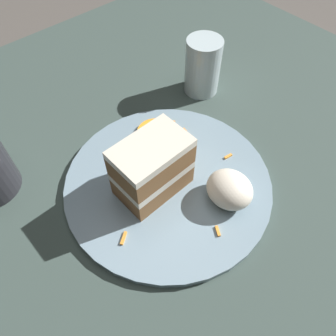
{
  "coord_description": "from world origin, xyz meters",
  "views": [
    {
      "loc": [
        0.26,
        -0.2,
        0.44
      ],
      "look_at": [
        0.05,
        -0.02,
        0.07
      ],
      "focal_mm": 35.0,
      "sensor_mm": 36.0,
      "label": 1
    }
  ],
  "objects_px": {
    "orange_garnish": "(155,133)",
    "cake_slice": "(152,168)",
    "plate": "(168,183)",
    "drinking_glass": "(202,70)",
    "cream_dollop": "(230,189)"
  },
  "relations": [
    {
      "from": "cream_dollop",
      "to": "orange_garnish",
      "type": "distance_m",
      "value": 0.16
    },
    {
      "from": "drinking_glass",
      "to": "plate",
      "type": "bearing_deg",
      "value": -57.29
    },
    {
      "from": "plate",
      "to": "cake_slice",
      "type": "relative_size",
      "value": 2.98
    },
    {
      "from": "orange_garnish",
      "to": "cake_slice",
      "type": "bearing_deg",
      "value": -42.05
    },
    {
      "from": "cake_slice",
      "to": "orange_garnish",
      "type": "bearing_deg",
      "value": 136.63
    },
    {
      "from": "plate",
      "to": "drinking_glass",
      "type": "relative_size",
      "value": 3.0
    },
    {
      "from": "plate",
      "to": "orange_garnish",
      "type": "relative_size",
      "value": 5.08
    },
    {
      "from": "cream_dollop",
      "to": "orange_garnish",
      "type": "xyz_separation_m",
      "value": [
        -0.16,
        0.0,
        -0.02
      ]
    },
    {
      "from": "plate",
      "to": "cake_slice",
      "type": "height_order",
      "value": "cake_slice"
    },
    {
      "from": "cream_dollop",
      "to": "plate",
      "type": "bearing_deg",
      "value": -150.36
    },
    {
      "from": "cake_slice",
      "to": "cream_dollop",
      "type": "height_order",
      "value": "cake_slice"
    },
    {
      "from": "plate",
      "to": "orange_garnish",
      "type": "xyz_separation_m",
      "value": [
        -0.08,
        0.05,
        0.01
      ]
    },
    {
      "from": "cream_dollop",
      "to": "drinking_glass",
      "type": "bearing_deg",
      "value": 143.67
    },
    {
      "from": "orange_garnish",
      "to": "plate",
      "type": "bearing_deg",
      "value": -29.08
    },
    {
      "from": "drinking_glass",
      "to": "orange_garnish",
      "type": "bearing_deg",
      "value": -74.76
    }
  ]
}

